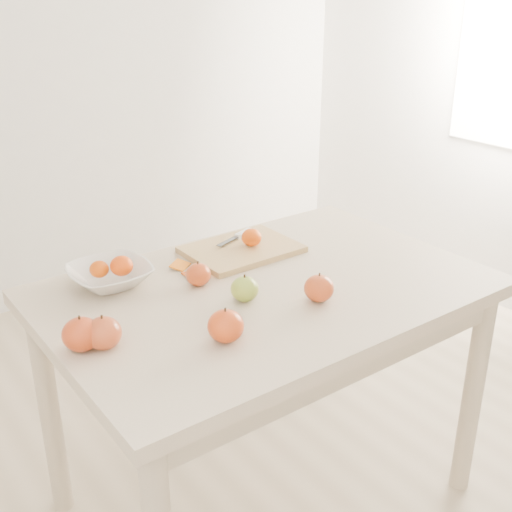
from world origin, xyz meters
TOP-DOWN VIEW (x-y plane):
  - ground at (0.00, 0.00)m, footprint 3.50×3.50m
  - table at (0.00, 0.00)m, footprint 1.20×0.80m
  - cutting_board at (0.08, 0.23)m, footprint 0.33×0.25m
  - board_tangerine at (0.11, 0.22)m, footprint 0.06×0.06m
  - fruit_bowl at (-0.35, 0.26)m, footprint 0.22×0.22m
  - bowl_tangerine_near at (-0.37, 0.27)m, footprint 0.05×0.05m
  - bowl_tangerine_far at (-0.32, 0.24)m, footprint 0.06×0.06m
  - orange_peel_a at (-0.13, 0.25)m, footprint 0.07×0.07m
  - orange_peel_b at (-0.13, 0.18)m, footprint 0.05×0.04m
  - paring_knife at (0.12, 0.30)m, footprint 0.17×0.07m
  - apple_green at (-0.10, -0.04)m, footprint 0.07×0.07m
  - apple_red_e at (0.05, -0.15)m, footprint 0.08×0.08m
  - apple_red_a at (-0.15, 0.11)m, footprint 0.07×0.07m
  - apple_red_c at (-0.26, -0.18)m, footprint 0.09×0.09m
  - apple_red_b at (-0.50, -0.04)m, footprint 0.08×0.08m
  - apple_red_d at (-0.54, -0.02)m, footprint 0.09×0.09m

SIDE VIEW (x-z plane):
  - ground at x=0.00m, z-range 0.00..0.00m
  - table at x=0.00m, z-range 0.28..1.03m
  - orange_peel_a at x=-0.13m, z-range 0.75..0.76m
  - orange_peel_b at x=-0.13m, z-range 0.75..0.76m
  - cutting_board at x=0.08m, z-range 0.75..0.77m
  - paring_knife at x=0.12m, z-range 0.77..0.78m
  - fruit_bowl at x=-0.35m, z-range 0.75..0.80m
  - apple_red_a at x=-0.15m, z-range 0.75..0.81m
  - apple_green at x=-0.10m, z-range 0.75..0.82m
  - apple_red_e at x=0.05m, z-range 0.75..0.82m
  - apple_red_b at x=-0.50m, z-range 0.75..0.83m
  - apple_red_c at x=-0.26m, z-range 0.75..0.83m
  - apple_red_d at x=-0.54m, z-range 0.75..0.83m
  - board_tangerine at x=0.11m, z-range 0.77..0.82m
  - bowl_tangerine_near at x=-0.37m, z-range 0.78..0.82m
  - bowl_tangerine_far at x=-0.32m, z-range 0.78..0.83m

